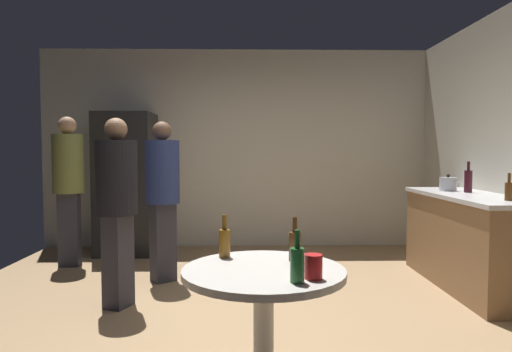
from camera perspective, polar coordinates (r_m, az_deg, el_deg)
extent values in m
cube|color=#9E7C56|center=(3.78, -3.30, -17.89)|extent=(5.20, 5.20, 0.10)
cube|color=beige|center=(6.16, -2.46, 3.52)|extent=(5.32, 0.06, 2.70)
cube|color=black|center=(5.94, -16.27, -0.93)|extent=(0.70, 0.65, 1.80)
cube|color=#262628|center=(5.56, -15.10, -0.25)|extent=(0.03, 0.03, 0.60)
cube|color=olive|center=(4.78, 25.78, -7.75)|extent=(0.60, 1.73, 0.86)
cube|color=silver|center=(4.71, 25.91, -2.37)|extent=(0.64, 1.77, 0.04)
cylinder|color=#B2B2B7|center=(5.03, 23.41, -0.96)|extent=(0.17, 0.17, 0.14)
sphere|color=black|center=(5.03, 23.43, 0.04)|extent=(0.04, 0.04, 0.04)
cone|color=#B2B2B7|center=(5.08, 24.59, -0.79)|extent=(0.09, 0.04, 0.06)
cylinder|color=#3F141E|center=(4.92, 25.56, -0.63)|extent=(0.08, 0.08, 0.22)
cylinder|color=#3F141E|center=(4.91, 25.60, 1.17)|extent=(0.03, 0.03, 0.09)
cylinder|color=#593314|center=(4.24, 29.68, -1.75)|extent=(0.06, 0.06, 0.15)
cylinder|color=#593314|center=(4.23, 29.72, -0.20)|extent=(0.02, 0.02, 0.08)
cylinder|color=beige|center=(2.34, 0.98, -20.92)|extent=(0.10, 0.10, 0.70)
cylinder|color=beige|center=(2.22, 0.99, -12.21)|extent=(0.80, 0.80, 0.03)
cylinder|color=#8C5919|center=(2.43, -4.06, -8.62)|extent=(0.06, 0.06, 0.15)
cylinder|color=#8C5919|center=(2.41, -4.07, -5.94)|extent=(0.02, 0.02, 0.08)
cylinder|color=#593314|center=(2.35, 4.99, -9.00)|extent=(0.06, 0.06, 0.15)
cylinder|color=#593314|center=(2.33, 5.00, -6.24)|extent=(0.02, 0.02, 0.08)
cylinder|color=#26662D|center=(1.98, 5.31, -11.34)|extent=(0.06, 0.06, 0.15)
cylinder|color=#26662D|center=(1.95, 5.33, -8.06)|extent=(0.02, 0.02, 0.08)
cylinder|color=red|center=(2.04, 7.38, -11.45)|extent=(0.08, 0.08, 0.11)
cube|color=#2D2D38|center=(5.53, -22.80, -6.35)|extent=(0.24, 0.19, 0.84)
cylinder|color=olive|center=(5.46, -22.96, 1.46)|extent=(0.37, 0.37, 0.66)
sphere|color=tan|center=(5.47, -23.06, 5.99)|extent=(0.20, 0.20, 0.20)
cube|color=#2D2D38|center=(4.62, -11.81, -8.31)|extent=(0.28, 0.27, 0.79)
cylinder|color=navy|center=(4.53, -11.91, 0.53)|extent=(0.48, 0.48, 0.63)
sphere|color=brown|center=(4.53, -11.97, 5.68)|extent=(0.19, 0.19, 0.19)
cube|color=#2D2D38|center=(3.97, -17.27, -10.35)|extent=(0.24, 0.27, 0.78)
cylinder|color=black|center=(3.87, -17.43, -0.20)|extent=(0.44, 0.44, 0.62)
sphere|color=#8C6647|center=(3.86, -17.53, 5.76)|extent=(0.19, 0.19, 0.19)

